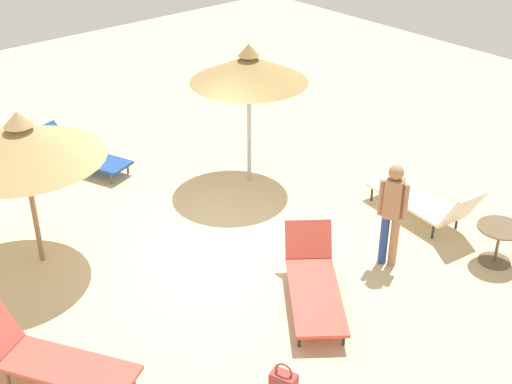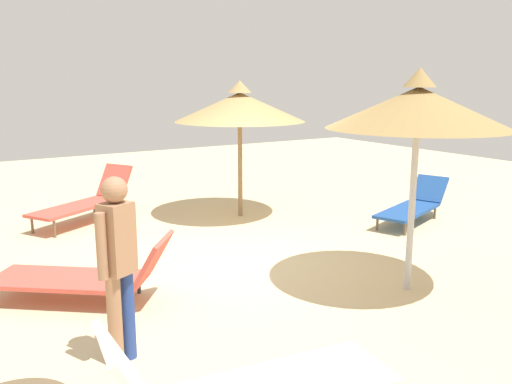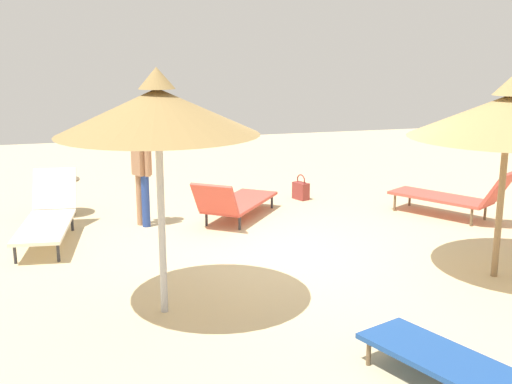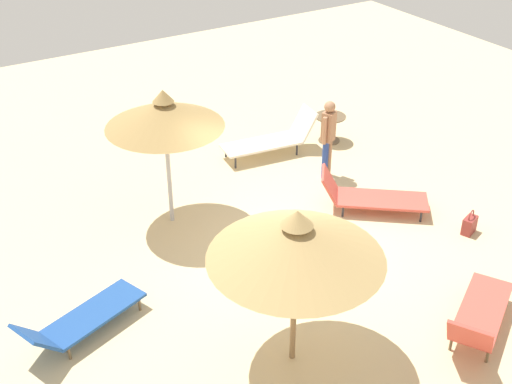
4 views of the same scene
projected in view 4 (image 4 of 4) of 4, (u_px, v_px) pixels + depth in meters
ground at (285, 252)px, 11.94m from camera, size 24.00×24.00×0.10m
parasol_umbrella_near_left at (296, 242)px, 8.61m from camera, size 2.37×2.37×2.49m
parasol_umbrella_front at (164, 114)px, 11.62m from camera, size 2.10×2.10×2.64m
lounge_chair_back at (479, 317)px, 9.80m from camera, size 1.57×2.07×0.92m
lounge_chair_center at (369, 196)px, 12.87m from camera, size 1.82×2.04×0.80m
lounge_chair_near_right at (273, 138)px, 14.88m from camera, size 0.93×2.18×0.94m
lounge_chair_far_left at (80, 319)px, 9.88m from camera, size 1.24×2.09×0.71m
person_standing_edge at (328, 135)px, 13.69m from camera, size 0.31×0.41×1.70m
handbag at (469, 225)px, 12.28m from camera, size 0.28×0.36×0.49m
side_table_round at (330, 124)px, 15.40m from camera, size 0.71×0.71×0.63m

